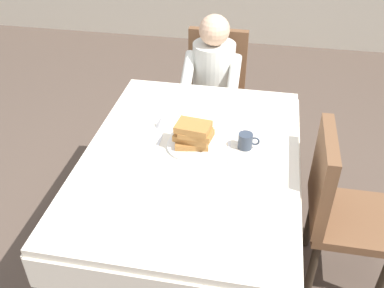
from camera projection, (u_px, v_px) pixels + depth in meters
The scene contains 13 objects.
ground_plane at pixel (191, 250), 2.68m from camera, with size 14.00×14.00×0.00m, color brown.
dining_table_main at pixel (191, 168), 2.30m from camera, with size 1.12×1.52×0.74m.
chair_diner at pixel (215, 85), 3.31m from camera, with size 0.44×0.45×0.93m.
diner_person at pixel (213, 78), 3.10m from camera, with size 0.40×0.43×1.12m.
chair_right_side at pixel (337, 203), 2.25m from camera, with size 0.45×0.44×0.93m.
plate_breakfast at pixel (194, 145), 2.29m from camera, with size 0.28×0.28×0.02m, color white.
breakfast_stack at pixel (193, 134), 2.25m from camera, with size 0.21×0.18×0.13m.
cup_coffee at pixel (246, 141), 2.27m from camera, with size 0.11×0.08×0.08m.
syrup_pitcher at pixel (162, 121), 2.43m from camera, with size 0.08×0.08×0.07m.
fork_left_of_plate at pixel (158, 145), 2.31m from camera, with size 0.18×0.01×0.01m, color silver.
knife_right_of_plate at pixel (229, 152), 2.25m from camera, with size 0.20×0.01×0.01m, color silver.
spoon_near_edge at pixel (188, 185), 2.04m from camera, with size 0.15×0.01×0.01m, color silver.
napkin_folded at pixel (128, 162), 2.18m from camera, with size 0.17×0.12×0.01m, color white.
Camera 1 is at (0.33, -1.76, 2.09)m, focal length 40.65 mm.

